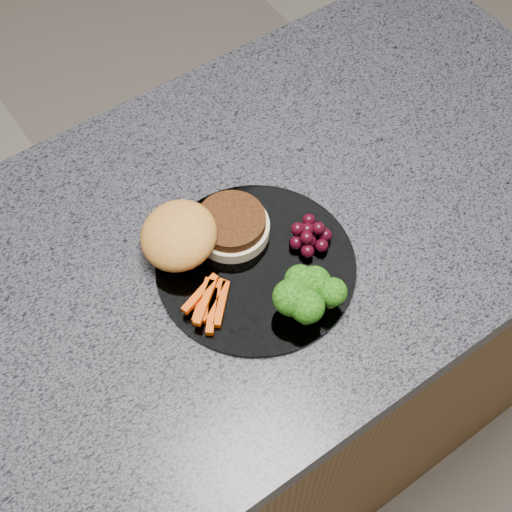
{
  "coord_description": "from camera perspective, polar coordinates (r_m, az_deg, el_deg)",
  "views": [
    {
      "loc": [
        -0.29,
        -0.45,
        1.69
      ],
      "look_at": [
        -0.01,
        -0.06,
        0.93
      ],
      "focal_mm": 50.0,
      "sensor_mm": 36.0,
      "label": 1
    }
  ],
  "objects": [
    {
      "name": "island_cabinet",
      "position": [
        1.37,
        -1.13,
        -9.46
      ],
      "size": [
        1.2,
        0.6,
        0.86
      ],
      "primitive_type": "cube",
      "color": "brown",
      "rests_on": "ground"
    },
    {
      "name": "countertop",
      "position": [
        0.97,
        -1.58,
        1.02
      ],
      "size": [
        1.2,
        0.6,
        0.04
      ],
      "primitive_type": "cube",
      "color": "#484852",
      "rests_on": "island_cabinet"
    },
    {
      "name": "plate",
      "position": [
        0.92,
        0.0,
        -0.77
      ],
      "size": [
        0.26,
        0.26,
        0.01
      ],
      "primitive_type": "cylinder",
      "color": "white",
      "rests_on": "countertop"
    },
    {
      "name": "burger",
      "position": [
        0.92,
        -4.67,
        1.78
      ],
      "size": [
        0.17,
        0.12,
        0.06
      ],
      "rotation": [
        0.0,
        0.0,
        0.03
      ],
      "color": "beige",
      "rests_on": "plate"
    },
    {
      "name": "carrot_sticks",
      "position": [
        0.89,
        -3.79,
        -3.69
      ],
      "size": [
        0.07,
        0.07,
        0.02
      ],
      "rotation": [
        0.0,
        0.0,
        0.4
      ],
      "color": "#D54303",
      "rests_on": "plate"
    },
    {
      "name": "broccoli",
      "position": [
        0.86,
        4.05,
        -2.99
      ],
      "size": [
        0.09,
        0.08,
        0.06
      ],
      "rotation": [
        0.0,
        0.0,
        -0.14
      ],
      "color": "#557B2D",
      "rests_on": "plate"
    },
    {
      "name": "grape_bunch",
      "position": [
        0.93,
        4.3,
        1.7
      ],
      "size": [
        0.06,
        0.06,
        0.03
      ],
      "rotation": [
        0.0,
        0.0,
        0.4
      ],
      "color": "black",
      "rests_on": "plate"
    }
  ]
}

